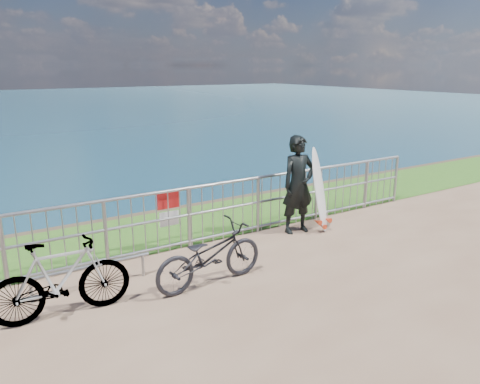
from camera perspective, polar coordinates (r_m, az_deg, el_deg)
grass_strip at (r=9.75m, az=-6.38°, el=-3.94°), size 120.00×120.00×0.00m
railing at (r=8.65m, az=-3.24°, el=-2.40°), size 10.06×0.10×1.13m
surfer at (r=9.11m, az=7.13°, el=0.89°), size 0.74×0.52×1.92m
surfboard at (r=9.27m, az=9.70°, el=-0.11°), size 0.57×0.55×1.69m
bicycle_near at (r=7.00m, az=-3.72°, el=-7.70°), size 1.83×0.74×0.94m
bicycle_far at (r=6.54m, az=-20.99°, el=-9.86°), size 1.80×0.61×1.06m
bike_rack at (r=7.26m, az=-17.86°, el=-8.92°), size 1.82×0.05×0.38m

